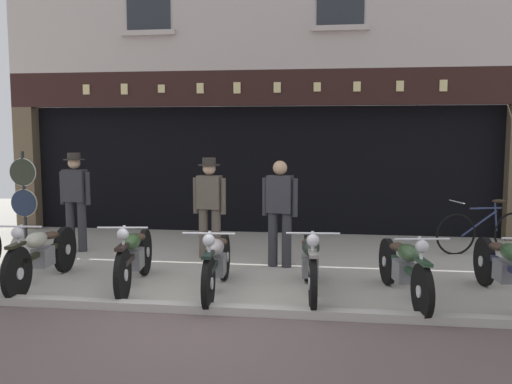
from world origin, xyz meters
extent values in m
cube|color=#A39E93|center=(0.00, 5.00, -0.04)|extent=(22.49, 10.00, 0.08)
cube|color=#ACA59D|center=(0.00, 0.08, 0.01)|extent=(22.49, 0.16, 0.18)
cube|color=black|center=(0.00, 7.30, 1.30)|extent=(9.65, 4.00, 2.60)
cube|color=brown|center=(-5.02, 5.18, 1.30)|extent=(0.44, 0.36, 2.60)
cube|color=#23282D|center=(0.00, 5.55, 1.43)|extent=(9.23, 0.03, 2.18)
cube|color=black|center=(0.00, 5.12, 2.95)|extent=(10.49, 0.24, 0.70)
cube|color=#DBC684|center=(-3.56, 4.99, 2.95)|extent=(0.14, 0.03, 0.20)
cube|color=#DBC684|center=(-2.74, 4.99, 2.95)|extent=(0.14, 0.03, 0.22)
cube|color=#DBC684|center=(-1.95, 4.99, 2.95)|extent=(0.14, 0.03, 0.16)
cube|color=#DBC684|center=(-1.15, 4.99, 2.95)|extent=(0.14, 0.03, 0.20)
cube|color=#DBC684|center=(-0.40, 4.99, 2.95)|extent=(0.14, 0.03, 0.22)
cube|color=#DBC684|center=(0.40, 4.99, 2.95)|extent=(0.14, 0.03, 0.20)
cube|color=#DBC684|center=(1.18, 4.99, 2.95)|extent=(0.14, 0.03, 0.17)
cube|color=#DBC684|center=(1.94, 4.99, 2.95)|extent=(0.14, 0.03, 0.19)
cube|color=#DBC684|center=(2.75, 4.99, 2.95)|extent=(0.14, 0.03, 0.20)
cube|color=#DBC684|center=(3.55, 4.99, 2.95)|extent=(0.14, 0.03, 0.22)
cube|color=#BAACA4|center=(-2.20, 4.95, 4.05)|extent=(1.10, 0.12, 0.10)
cube|color=#BAACA4|center=(1.60, 4.95, 4.05)|extent=(1.10, 0.12, 0.10)
cylinder|color=black|center=(-2.36, 0.24, 0.34)|extent=(0.11, 0.68, 0.67)
cylinder|color=silver|center=(-2.36, 0.24, 0.34)|extent=(0.11, 0.15, 0.15)
cylinder|color=black|center=(-2.45, 1.66, 0.34)|extent=(0.12, 0.68, 0.67)
cylinder|color=silver|center=(-2.45, 1.66, 0.34)|extent=(0.12, 0.15, 0.15)
cube|color=black|center=(-2.40, 0.95, 0.46)|extent=(0.15, 1.31, 0.07)
cube|color=slate|center=(-2.40, 0.95, 0.39)|extent=(0.22, 0.33, 0.26)
ellipsoid|color=#A2A38E|center=(-2.39, 0.78, 0.66)|extent=(0.25, 0.47, 0.20)
ellipsoid|color=#38281E|center=(-2.42, 1.21, 0.64)|extent=(0.22, 0.31, 0.10)
cube|color=black|center=(-2.36, 0.24, 0.69)|extent=(0.12, 0.37, 0.04)
sphere|color=silver|center=(-2.36, 0.30, 0.84)|extent=(0.15, 0.15, 0.15)
cylinder|color=silver|center=(-2.36, 0.30, 0.92)|extent=(0.62, 0.06, 0.02)
cylinder|color=silver|center=(-2.36, 0.28, 0.63)|extent=(0.05, 0.28, 0.60)
cylinder|color=black|center=(-1.05, 0.38, 0.33)|extent=(0.15, 0.66, 0.66)
cylinder|color=silver|center=(-1.05, 0.38, 0.33)|extent=(0.12, 0.16, 0.15)
cylinder|color=black|center=(-1.21, 1.67, 0.33)|extent=(0.16, 0.66, 0.66)
cylinder|color=silver|center=(-1.21, 1.67, 0.33)|extent=(0.13, 0.16, 0.15)
cube|color=black|center=(-1.13, 1.03, 0.45)|extent=(0.22, 1.20, 0.07)
cube|color=slate|center=(-1.13, 1.03, 0.38)|extent=(0.24, 0.34, 0.26)
ellipsoid|color=#2D4826|center=(-1.11, 0.87, 0.65)|extent=(0.28, 0.48, 0.20)
ellipsoid|color=#38281E|center=(-1.16, 1.26, 0.63)|extent=(0.24, 0.32, 0.10)
cube|color=black|center=(-1.05, 0.38, 0.68)|extent=(0.15, 0.37, 0.04)
sphere|color=silver|center=(-1.05, 0.44, 0.83)|extent=(0.15, 0.15, 0.15)
cylinder|color=silver|center=(-1.05, 0.44, 0.91)|extent=(0.62, 0.10, 0.02)
cylinder|color=silver|center=(-1.05, 0.42, 0.62)|extent=(0.07, 0.23, 0.62)
cylinder|color=black|center=(0.07, 0.19, 0.32)|extent=(0.11, 0.64, 0.64)
cylinder|color=silver|center=(0.07, 0.19, 0.32)|extent=(0.11, 0.15, 0.14)
cylinder|color=black|center=(-0.01, 1.56, 0.32)|extent=(0.12, 0.64, 0.64)
cylinder|color=silver|center=(-0.01, 1.56, 0.32)|extent=(0.12, 0.15, 0.14)
cube|color=black|center=(0.03, 0.88, 0.44)|extent=(0.14, 1.27, 0.07)
cube|color=slate|center=(0.03, 0.88, 0.37)|extent=(0.22, 0.33, 0.26)
ellipsoid|color=gray|center=(0.04, 0.71, 0.64)|extent=(0.25, 0.47, 0.20)
ellipsoid|color=#38281E|center=(0.02, 1.12, 0.62)|extent=(0.22, 0.31, 0.10)
cube|color=black|center=(0.07, 0.19, 0.66)|extent=(0.12, 0.36, 0.04)
sphere|color=silver|center=(0.07, 0.25, 0.82)|extent=(0.15, 0.15, 0.15)
cylinder|color=silver|center=(0.07, 0.25, 0.90)|extent=(0.62, 0.06, 0.02)
cylinder|color=silver|center=(0.07, 0.23, 0.61)|extent=(0.05, 0.23, 0.62)
cylinder|color=black|center=(1.28, 0.28, 0.33)|extent=(0.13, 0.67, 0.67)
cylinder|color=silver|center=(1.28, 0.28, 0.33)|extent=(0.11, 0.16, 0.15)
cylinder|color=black|center=(1.16, 1.63, 0.33)|extent=(0.14, 0.67, 0.67)
cylinder|color=silver|center=(1.16, 1.63, 0.33)|extent=(0.12, 0.16, 0.15)
cube|color=gray|center=(1.22, 0.96, 0.45)|extent=(0.18, 1.25, 0.07)
cube|color=slate|center=(1.22, 0.96, 0.38)|extent=(0.23, 0.34, 0.26)
ellipsoid|color=black|center=(1.23, 0.80, 0.65)|extent=(0.26, 0.48, 0.20)
ellipsoid|color=#38281E|center=(1.20, 1.20, 0.63)|extent=(0.23, 0.32, 0.10)
cube|color=gray|center=(1.28, 0.28, 0.69)|extent=(0.13, 0.37, 0.04)
sphere|color=silver|center=(1.28, 0.34, 0.83)|extent=(0.15, 0.15, 0.15)
cylinder|color=silver|center=(1.28, 0.34, 0.91)|extent=(0.62, 0.08, 0.02)
cylinder|color=silver|center=(1.28, 0.32, 0.62)|extent=(0.06, 0.29, 0.60)
cylinder|color=black|center=(2.49, 0.20, 0.32)|extent=(0.17, 0.63, 0.63)
cylinder|color=silver|center=(2.49, 0.20, 0.32)|extent=(0.12, 0.15, 0.14)
cylinder|color=black|center=(2.25, 1.62, 0.32)|extent=(0.18, 0.63, 0.63)
cylinder|color=silver|center=(2.25, 1.62, 0.32)|extent=(0.13, 0.16, 0.14)
cube|color=#203A26|center=(2.37, 0.91, 0.44)|extent=(0.29, 1.32, 0.07)
cube|color=slate|center=(2.37, 0.91, 0.37)|extent=(0.25, 0.35, 0.26)
ellipsoid|color=#324B2D|center=(2.40, 0.74, 0.64)|extent=(0.29, 0.49, 0.20)
ellipsoid|color=#38281E|center=(2.33, 1.17, 0.62)|extent=(0.25, 0.33, 0.10)
cube|color=#203A26|center=(2.49, 0.20, 0.65)|extent=(0.16, 0.37, 0.04)
sphere|color=silver|center=(2.48, 0.26, 0.82)|extent=(0.15, 0.15, 0.15)
cylinder|color=silver|center=(2.48, 0.26, 0.90)|extent=(0.62, 0.13, 0.02)
cylinder|color=silver|center=(2.49, 0.24, 0.61)|extent=(0.08, 0.26, 0.61)
cylinder|color=black|center=(3.55, 1.74, 0.33)|extent=(0.13, 0.66, 0.66)
cylinder|color=silver|center=(3.55, 1.74, 0.33)|extent=(0.12, 0.15, 0.14)
cube|color=#242649|center=(3.61, 1.03, 0.45)|extent=(0.18, 1.32, 0.07)
cube|color=slate|center=(3.61, 1.03, 0.38)|extent=(0.23, 0.34, 0.26)
ellipsoid|color=#2E4B2C|center=(3.62, 0.86, 0.65)|extent=(0.26, 0.48, 0.20)
ellipsoid|color=#38281E|center=(3.59, 1.29, 0.63)|extent=(0.22, 0.32, 0.10)
cylinder|color=#2D2D33|center=(-2.82, 3.03, 0.45)|extent=(0.15, 0.15, 0.90)
cylinder|color=#2D2D33|center=(-3.04, 3.04, 0.45)|extent=(0.15, 0.15, 0.90)
cube|color=#2D2D33|center=(-2.93, 3.03, 1.16)|extent=(0.39, 0.24, 0.56)
cube|color=white|center=(-2.92, 3.15, 1.22)|extent=(0.14, 0.03, 0.31)
cube|color=brown|center=(-2.92, 3.16, 1.21)|extent=(0.05, 0.01, 0.29)
cylinder|color=#2D2D33|center=(-2.69, 3.02, 1.11)|extent=(0.09, 0.09, 0.57)
cylinder|color=#2D2D33|center=(-3.16, 3.05, 1.11)|extent=(0.09, 0.09, 0.57)
sphere|color=tan|center=(-2.93, 3.03, 1.55)|extent=(0.21, 0.21, 0.21)
cylinder|color=#332D28|center=(-2.93, 3.03, 1.61)|extent=(0.36, 0.36, 0.01)
cylinder|color=#332D28|center=(-2.93, 3.03, 1.66)|extent=(0.22, 0.22, 0.11)
cylinder|color=brown|center=(-0.39, 2.80, 0.42)|extent=(0.15, 0.15, 0.85)
cylinder|color=brown|center=(-0.61, 2.83, 0.42)|extent=(0.15, 0.15, 0.85)
cube|color=brown|center=(-0.50, 2.82, 1.10)|extent=(0.40, 0.26, 0.54)
cube|color=silver|center=(-0.48, 2.93, 1.17)|extent=(0.14, 0.04, 0.30)
cube|color=navy|center=(-0.48, 2.94, 1.15)|extent=(0.05, 0.02, 0.28)
cylinder|color=brown|center=(-0.26, 2.79, 1.04)|extent=(0.09, 0.09, 0.59)
cylinder|color=brown|center=(-0.73, 2.84, 1.04)|extent=(0.09, 0.09, 0.59)
sphere|color=tan|center=(-0.50, 2.82, 1.49)|extent=(0.21, 0.21, 0.21)
cylinder|color=#332D28|center=(-0.50, 2.82, 1.55)|extent=(0.36, 0.36, 0.01)
cylinder|color=#332D28|center=(-0.50, 2.82, 1.60)|extent=(0.22, 0.22, 0.12)
cylinder|color=#2D2D33|center=(0.81, 2.38, 0.43)|extent=(0.15, 0.15, 0.87)
cylinder|color=#2D2D33|center=(0.59, 2.42, 0.43)|extent=(0.15, 0.15, 0.87)
cube|color=#2D2D33|center=(0.70, 2.40, 1.13)|extent=(0.41, 0.28, 0.57)
cube|color=silver|center=(0.72, 2.52, 1.20)|extent=(0.14, 0.04, 0.32)
cube|color=navy|center=(0.72, 2.53, 1.19)|extent=(0.05, 0.02, 0.30)
cylinder|color=#2D2D33|center=(0.93, 2.36, 1.08)|extent=(0.09, 0.09, 0.58)
cylinder|color=#2D2D33|center=(0.47, 2.45, 1.08)|extent=(0.09, 0.09, 0.58)
sphere|color=tan|center=(0.70, 2.40, 1.53)|extent=(0.22, 0.22, 0.22)
cylinder|color=#232328|center=(-4.42, 3.95, 0.85)|extent=(0.06, 0.06, 1.71)
cylinder|color=#23281E|center=(-4.42, 3.93, 1.31)|extent=(0.52, 0.03, 0.52)
torus|color=silver|center=(-4.42, 3.95, 1.31)|extent=(0.54, 0.04, 0.54)
cylinder|color=#192338|center=(-4.42, 3.93, 0.71)|extent=(0.52, 0.03, 0.52)
torus|color=beige|center=(-4.42, 3.95, 0.71)|extent=(0.54, 0.04, 0.54)
cube|color=silver|center=(1.36, 5.40, 1.87)|extent=(0.74, 0.02, 1.03)
cube|color=#232328|center=(1.36, 5.39, 2.28)|extent=(0.74, 0.01, 0.20)
cube|color=beige|center=(2.62, 5.40, 1.73)|extent=(0.74, 0.02, 0.98)
cube|color=#511E19|center=(2.62, 5.39, 2.12)|extent=(0.74, 0.01, 0.20)
torus|color=black|center=(3.59, 3.69, 0.34)|extent=(0.70, 0.24, 0.72)
cylinder|color=navy|center=(4.00, 3.81, 0.52)|extent=(0.62, 0.21, 0.45)
cylinder|color=navy|center=(4.10, 3.84, 0.78)|extent=(0.57, 0.20, 0.03)
cylinder|color=navy|center=(4.29, 3.89, 0.64)|extent=(0.09, 0.05, 0.52)
ellipsoid|color=#332319|center=(4.33, 3.90, 0.90)|extent=(0.26, 0.18, 0.06)
cylinder|color=silver|center=(3.59, 3.69, 0.90)|extent=(0.16, 0.49, 0.02)
camera|label=1|loc=(1.47, -5.96, 2.08)|focal=38.73mm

